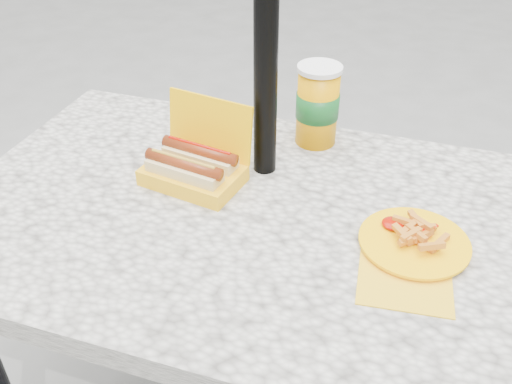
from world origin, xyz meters
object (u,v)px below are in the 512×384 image
(umbrella_pole, at_px, (266,15))
(hotdog_box, at_px, (194,167))
(soda_cup, at_px, (317,105))
(fries_plate, at_px, (413,244))

(umbrella_pole, xyz_separation_m, hotdog_box, (-0.13, -0.10, -0.31))
(soda_cup, bearing_deg, umbrella_pole, -117.29)
(umbrella_pole, distance_m, hotdog_box, 0.35)
(fries_plate, bearing_deg, umbrella_pole, 153.07)
(fries_plate, distance_m, soda_cup, 0.43)
(umbrella_pole, relative_size, fries_plate, 7.70)
(fries_plate, bearing_deg, soda_cup, 128.73)
(umbrella_pole, bearing_deg, hotdog_box, -143.43)
(umbrella_pole, distance_m, soda_cup, 0.31)
(umbrella_pole, relative_size, soda_cup, 11.33)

